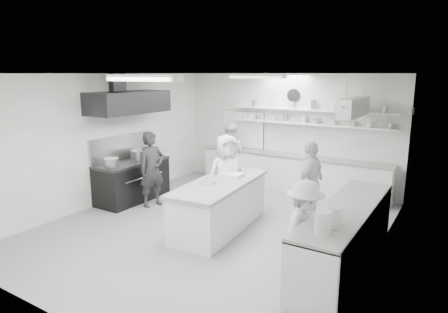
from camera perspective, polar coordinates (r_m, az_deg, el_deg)
The scene contains 27 objects.
floor at distance 7.94m, azimuth -1.60°, elevation -10.28°, with size 6.00×7.00×0.02m, color gray.
ceiling at distance 7.35m, azimuth -1.75°, elevation 12.06°, with size 6.00×7.00×0.02m, color white.
wall_back at distance 10.55m, azimuth 9.01°, elevation 3.68°, with size 6.00×0.04×3.00m, color silver.
wall_front at distance 5.08m, azimuth -24.38°, elevation -6.31°, with size 6.00×0.04×3.00m, color silver.
wall_left at distance 9.48m, azimuth -16.92°, elevation 2.38°, with size 0.04×7.00×3.00m, color silver.
wall_right at distance 6.38m, azimuth 21.35°, elevation -2.47°, with size 0.04×7.00×3.00m, color silver.
stove at distance 9.68m, azimuth -13.19°, elevation -3.60°, with size 0.80×1.80×0.90m, color black.
exhaust_hood at distance 9.36m, azimuth -13.75°, elevation 7.68°, with size 0.85×2.00×0.50m, color black.
back_counter at distance 10.36m, azimuth 9.68°, elevation -2.36°, with size 5.00×0.60×0.92m, color silver.
shelf_lower at distance 10.14m, azimuth 12.40°, elevation 4.64°, with size 4.20×0.26×0.04m, color silver.
shelf_upper at distance 10.10m, azimuth 12.49°, elevation 6.61°, with size 4.20×0.26×0.04m, color silver.
pass_through_window at distance 11.11m, azimuth 2.78°, elevation 3.97°, with size 1.30×0.04×1.00m, color black.
wall_clock at distance 10.34m, azimuth 10.12°, elevation 8.77°, with size 0.32×0.32×0.05m, color silver.
right_counter at distance 6.58m, azimuth 17.26°, elevation -11.20°, with size 0.74×3.30×0.94m, color silver.
pot_rack at distance 8.78m, azimuth 18.40°, elevation 6.82°, with size 0.30×1.60×0.40m, color #A5A5A5.
light_fixture_front at distance 5.94m, azimuth -11.67°, elevation 11.16°, with size 1.30×0.25×0.10m, color silver.
light_fixture_rear at distance 8.90m, azimuth 4.88°, elevation 11.57°, with size 1.30×0.25×0.10m, color silver.
prep_island at distance 7.73m, azimuth -0.59°, elevation -7.26°, with size 0.91×2.44×0.90m, color silver.
stove_pot at distance 9.73m, azimuth -12.22°, elevation 0.12°, with size 0.43×0.43×0.27m, color #A5A5A5.
cook_stove at distance 9.05m, azimuth -10.44°, elevation -1.85°, with size 0.63×0.41×1.73m, color #242426.
cook_back at distance 10.56m, azimuth 0.81°, elevation 0.29°, with size 0.83×0.65×1.71m, color silver.
cook_island_left at distance 8.26m, azimuth 0.40°, elevation -2.86°, with size 0.86×0.56×1.76m, color silver.
cook_island_right at distance 8.01m, azimuth 12.41°, elevation -3.78°, with size 1.01×0.42×1.72m, color silver.
cook_right at distance 5.90m, azimuth 11.59°, elevation -10.62°, with size 0.98×0.56×1.52m, color silver.
bowl_island_a at distance 7.47m, azimuth -2.24°, elevation -4.10°, with size 0.25×0.25×0.06m, color #A5A5A5.
bowl_island_b at distance 7.90m, azimuth 1.61°, elevation -3.21°, with size 0.19×0.19×0.06m, color silver.
bowl_right at distance 5.55m, azimuth 15.49°, elevation -9.94°, with size 0.24×0.24×0.06m, color silver.
Camera 1 is at (4.10, -6.10, 3.01)m, focal length 31.41 mm.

